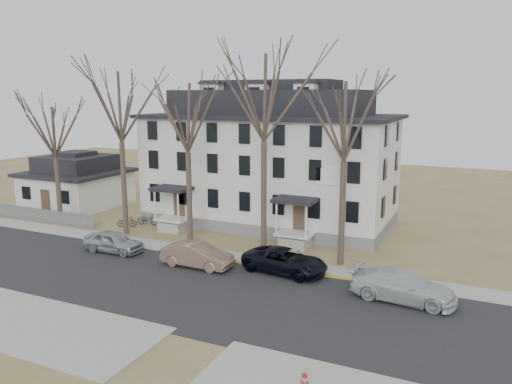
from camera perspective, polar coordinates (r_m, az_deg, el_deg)
The scene contains 19 objects.
ground at distance 27.56m, azimuth -9.60°, elevation -12.35°, with size 120.00×120.00×0.00m, color olive.
main_road at distance 29.09m, azimuth -7.34°, elevation -10.99°, with size 120.00×10.00×0.04m, color #27272A.
far_sidewalk at distance 33.99m, azimuth -1.93°, elevation -7.61°, with size 120.00×2.00×0.08m, color #A09F97.
yellow_curb at distance 31.37m, azimuth 5.61°, elevation -9.28°, with size 14.00×0.25×0.06m, color gold.
boarding_house at distance 42.43m, azimuth 1.66°, elevation 3.62°, with size 20.80×12.36×12.05m.
small_house at distance 52.51m, azimuth -19.76°, elevation 0.96°, with size 8.70×8.70×5.00m.
fence at distance 47.90m, azimuth -24.15°, elevation -3.05°, with size 14.00×0.06×1.20m, color gray.
tree_far_left at distance 39.80m, azimuth -15.33°, elevation 9.91°, with size 8.40×8.40×13.72m.
tree_mid_left at distance 36.27m, azimuth -7.89°, elevation 8.95°, with size 7.80×7.80×12.74m.
tree_center at distance 33.40m, azimuth 0.93°, elevation 11.42°, with size 9.00×9.00×14.70m.
tree_mid_right at distance 31.60m, azimuth 10.18°, elevation 8.58°, with size 7.80×7.80×12.74m.
tree_bungalow at distance 44.70m, azimuth -22.12°, elevation 6.72°, with size 6.60×6.60×10.78m.
car_silver at distance 36.43m, azimuth -15.97°, elevation -5.53°, with size 1.75×4.35×1.48m, color #A6B0B7.
car_tan at distance 32.34m, azimuth -6.75°, elevation -7.22°, with size 1.64×4.71×1.55m, color #806453.
car_navy at distance 31.18m, azimuth 3.34°, elevation -7.92°, with size 2.47×5.35×1.49m, color black.
car_white at distance 28.19m, azimuth 16.45°, elevation -10.35°, with size 2.25×5.54×1.61m, color silver.
bicycle_left at distance 43.21m, azimuth -12.32°, elevation -3.13°, with size 0.63×1.80×0.95m, color black.
bicycle_right at distance 42.85m, azimuth -14.53°, elevation -3.34°, with size 0.45×1.60×0.96m, color black.
fire_hydrant at distance 19.96m, azimuth 5.55°, elevation -20.79°, with size 0.30×0.28×0.72m.
Camera 1 is at (14.52, -20.73, 10.89)m, focal length 35.00 mm.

